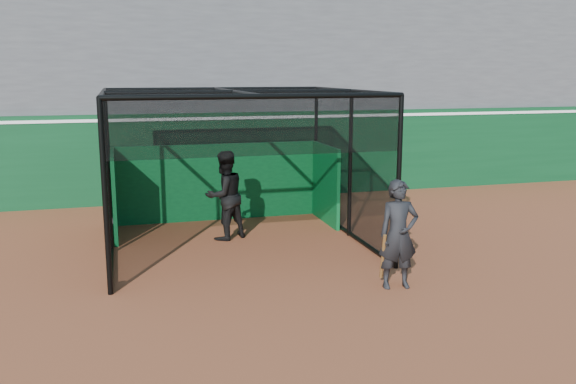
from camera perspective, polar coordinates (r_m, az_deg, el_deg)
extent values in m
plane|color=brown|center=(9.79, -2.22, -10.56)|extent=(120.00, 120.00, 0.00)
cube|color=#0A3A1B|center=(17.64, -8.65, 3.28)|extent=(50.00, 0.45, 2.50)
cube|color=white|center=(17.53, -8.75, 6.84)|extent=(50.00, 0.50, 0.08)
cube|color=#4C4C4F|center=(21.34, -10.16, 11.64)|extent=(50.00, 7.85, 7.75)
cube|color=#085323|center=(15.19, -6.54, 0.94)|extent=(5.04, 0.10, 1.90)
cylinder|color=black|center=(10.81, -16.28, -8.25)|extent=(0.08, 0.22, 0.22)
cylinder|color=black|center=(11.86, 9.64, -6.23)|extent=(0.08, 0.22, 0.22)
cylinder|color=black|center=(15.11, -16.14, -2.74)|extent=(0.08, 0.22, 0.22)
cylinder|color=black|center=(15.88, 2.81, -1.65)|extent=(0.08, 0.22, 0.22)
imported|color=black|center=(13.37, -5.95, -0.32)|extent=(1.18, 1.09, 1.96)
imported|color=black|center=(10.45, 10.30, -3.93)|extent=(0.72, 0.51, 1.86)
cylinder|color=#593819|center=(10.50, 8.87, -5.99)|extent=(0.14, 0.33, 0.84)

